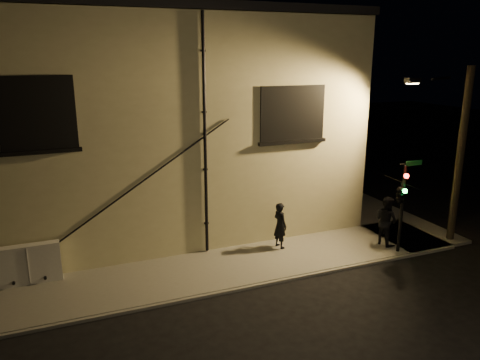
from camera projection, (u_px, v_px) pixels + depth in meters
name	position (u px, v px, depth m)	size (l,w,h in m)	color
ground	(288.00, 280.00, 15.19)	(90.00, 90.00, 0.00)	black
sidewalk	(265.00, 228.00, 19.54)	(21.00, 16.00, 0.12)	#626158
building	(138.00, 116.00, 20.98)	(16.20, 12.23, 8.80)	#C0BA8A
utility_cabinet	(28.00, 264.00, 14.59)	(1.94, 0.33, 1.28)	beige
pedestrian_a	(280.00, 225.00, 17.25)	(0.63, 0.41, 1.73)	black
pedestrian_b	(386.00, 221.00, 17.53)	(0.91, 0.71, 1.87)	black
traffic_signal	(401.00, 193.00, 16.35)	(1.20, 1.97, 3.37)	black
streetlamp_pole	(457.00, 151.00, 17.42)	(2.01, 1.38, 6.71)	black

